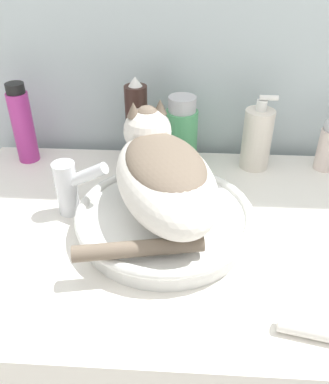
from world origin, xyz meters
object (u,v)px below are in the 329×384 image
object	(u,v)px
mouthwash_bottle	(181,133)
shampoo_bottle_tall	(23,124)
cat	(162,172)
hairspray_can_black	(137,125)
faucet	(70,186)
deodorant_stick	(329,144)
cream_tube	(325,334)
soap_pump_bottle	(257,138)

from	to	relation	value
mouthwash_bottle	shampoo_bottle_tall	world-z (taller)	shampoo_bottle_tall
cat	hairspray_can_black	world-z (taller)	same
cat	hairspray_can_black	bearing A→B (deg)	-2.60
faucet	deodorant_stick	world-z (taller)	deodorant_stick
deodorant_stick	cream_tube	size ratio (longest dim) A/B	1.00
mouthwash_bottle	deodorant_stick	world-z (taller)	mouthwash_bottle
faucet	mouthwash_bottle	xyz separation A→B (m)	(0.22, 0.22, 0.02)
soap_pump_bottle	hairspray_can_black	xyz separation A→B (m)	(-0.29, 0.00, 0.03)
shampoo_bottle_tall	mouthwash_bottle	bearing A→B (deg)	0.00
faucet	deodorant_stick	bearing A→B (deg)	34.28
soap_pump_bottle	mouthwash_bottle	size ratio (longest dim) A/B	1.05
cat	deodorant_stick	bearing A→B (deg)	-76.16
deodorant_stick	cream_tube	xyz separation A→B (m)	(-0.13, -0.50, -0.05)
shampoo_bottle_tall	hairspray_can_black	size ratio (longest dim) A/B	0.90
soap_pump_bottle	hairspray_can_black	size ratio (longest dim) A/B	0.83
soap_pump_bottle	shampoo_bottle_tall	bearing A→B (deg)	-180.00
deodorant_stick	hairspray_can_black	xyz separation A→B (m)	(-0.46, 0.00, 0.04)
soap_pump_bottle	shampoo_bottle_tall	distance (m)	0.57
cat	hairspray_can_black	xyz separation A→B (m)	(-0.08, 0.25, -0.02)
cat	mouthwash_bottle	world-z (taller)	cat
deodorant_stick	hairspray_can_black	distance (m)	0.46
soap_pump_bottle	shampoo_bottle_tall	xyz separation A→B (m)	(-0.57, -0.00, 0.02)
soap_pump_bottle	mouthwash_bottle	world-z (taller)	soap_pump_bottle
cat	cream_tube	xyz separation A→B (m)	(0.25, -0.25, -0.11)
cat	cream_tube	distance (m)	0.37
cat	faucet	distance (m)	0.20
hairspray_can_black	cream_tube	bearing A→B (deg)	-56.58
faucet	cream_tube	world-z (taller)	faucet
faucet	mouthwash_bottle	size ratio (longest dim) A/B	0.76
cat	soap_pump_bottle	bearing A→B (deg)	-59.46
mouthwash_bottle	hairspray_can_black	distance (m)	0.11
deodorant_stick	soap_pump_bottle	bearing A→B (deg)	180.00
hairspray_can_black	shampoo_bottle_tall	bearing A→B (deg)	-180.00
mouthwash_bottle	cream_tube	distance (m)	0.56
cat	cream_tube	bearing A→B (deg)	-154.18
shampoo_bottle_tall	deodorant_stick	xyz separation A→B (m)	(0.74, 0.00, -0.03)
hairspray_can_black	faucet	bearing A→B (deg)	-116.98
cat	hairspray_can_black	size ratio (longest dim) A/B	1.61
faucet	cream_tube	bearing A→B (deg)	-19.33
shampoo_bottle_tall	cream_tube	world-z (taller)	shampoo_bottle_tall
soap_pump_bottle	shampoo_bottle_tall	size ratio (longest dim) A/B	0.92
faucet	shampoo_bottle_tall	bearing A→B (deg)	141.21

